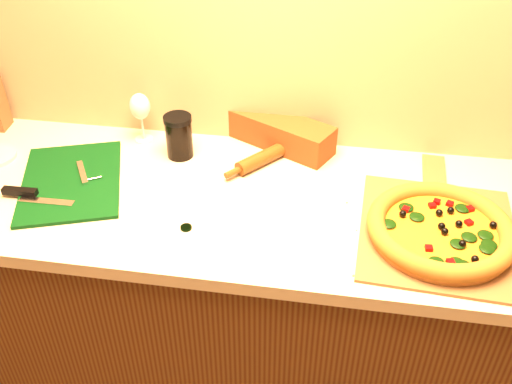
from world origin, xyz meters
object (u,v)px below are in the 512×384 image
Objects in this scene: wine_glass at (140,108)px; dark_jar at (179,136)px; pizza_peel at (437,229)px; pizza at (440,230)px; cutting_board at (70,181)px; rolling_pin at (267,156)px.

wine_glass reaches higher than dark_jar.
pizza_peel is 1.63× the size of pizza.
dark_jar is at bearing 165.45° from pizza_peel.
dark_jar reaches higher than pizza.
wine_glass reaches higher than pizza.
pizza_peel is 3.70× the size of wine_glass.
wine_glass is (0.14, 0.28, 0.11)m from cutting_board.
cutting_board is at bearing -144.90° from dark_jar.
wine_glass is at bearing 158.44° from pizza.
wine_glass is (-0.92, 0.36, 0.08)m from pizza.
pizza_peel is at bearing -21.74° from cutting_board.
rolling_pin is (0.56, 0.20, 0.02)m from cutting_board.
dark_jar is at bearing -179.28° from rolling_pin.
rolling_pin is (-0.50, 0.29, -0.01)m from pizza.
cutting_board reaches higher than pizza_peel.
rolling_pin is at bearing 156.36° from pizza_peel.
cutting_board is 2.79× the size of wine_glass.
wine_glass is at bearing 163.87° from pizza_peel.
dark_jar is at bearing -27.31° from wine_glass.
rolling_pin is 1.87× the size of dark_jar.
wine_glass is (-0.42, 0.07, 0.10)m from rolling_pin.
rolling_pin is (-0.50, 0.25, 0.02)m from pizza_peel.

